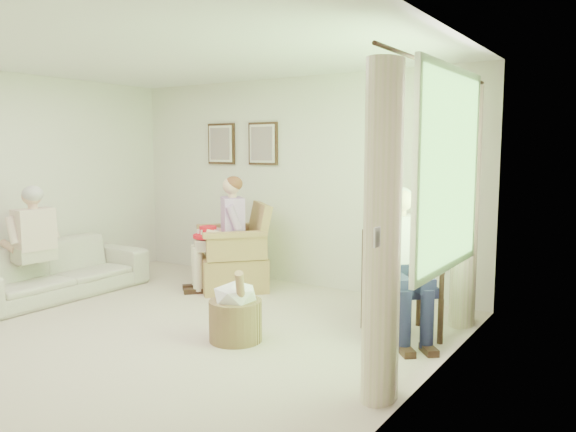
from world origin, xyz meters
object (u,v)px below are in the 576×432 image
object	(u,v)px
sofa	(54,270)
person_wicker	(227,226)
wicker_armchair	(234,261)
red_hat	(208,234)
wood_armchair	(405,280)
person_sofa	(29,238)
hatbox	(236,311)
person_dark	(399,253)

from	to	relation	value
sofa	person_wicker	xyz separation A→B (m)	(1.50, 1.33, 0.48)
wicker_armchair	person_wicker	xyz separation A→B (m)	(0.00, -0.14, 0.46)
red_hat	wood_armchair	bearing A→B (deg)	-4.52
sofa	person_wicker	bearing A→B (deg)	-48.30
person_sofa	wicker_armchair	bearing A→B (deg)	144.54
wood_armchair	red_hat	size ratio (longest dim) A/B	2.58
wood_armchair	person_wicker	world-z (taller)	person_wicker
hatbox	wood_armchair	bearing A→B (deg)	40.86
sofa	hatbox	world-z (taller)	hatbox
sofa	wood_armchair	bearing A→B (deg)	-75.71
wood_armchair	red_hat	bearing A→B (deg)	134.15
person_dark	wood_armchair	bearing A→B (deg)	48.66
person_wicker	red_hat	bearing A→B (deg)	-99.58
sofa	hatbox	size ratio (longest dim) A/B	3.09
sofa	red_hat	world-z (taller)	red_hat
sofa	wicker_armchair	bearing A→B (deg)	-45.46
person_wicker	wicker_armchair	bearing A→B (deg)	132.43
sofa	person_sofa	xyz separation A→B (m)	(-0.00, -0.29, 0.42)
sofa	person_dark	bearing A→B (deg)	-77.87
hatbox	sofa	bearing A→B (deg)	179.36
hatbox	wicker_armchair	bearing A→B (deg)	129.02
wicker_armchair	red_hat	size ratio (longest dim) A/B	2.91
wicker_armchair	hatbox	distance (m)	1.94
wicker_armchair	sofa	world-z (taller)	wicker_armchair
wicker_armchair	red_hat	distance (m)	0.49
person_sofa	hatbox	bearing A→B (deg)	100.32
person_wicker	person_sofa	xyz separation A→B (m)	(-1.50, -1.62, -0.06)
person_sofa	sofa	bearing A→B (deg)	-175.10
wicker_armchair	hatbox	size ratio (longest dim) A/B	1.51
wood_armchair	person_dark	size ratio (longest dim) A/B	0.69
wood_armchair	person_sofa	size ratio (longest dim) A/B	0.73
red_hat	person_dark	bearing A→B (deg)	-7.93
person_sofa	red_hat	xyz separation A→B (m)	(1.32, 1.49, -0.03)
wicker_armchair	person_wicker	world-z (taller)	person_wicker
person_dark	hatbox	distance (m)	1.56
person_dark	red_hat	size ratio (longest dim) A/B	3.72
wicker_armchair	person_sofa	xyz separation A→B (m)	(-1.50, -1.76, 0.40)
wood_armchair	person_wicker	size ratio (longest dim) A/B	0.69
wood_armchair	person_wicker	xyz separation A→B (m)	(-2.40, 0.34, 0.28)
wood_armchair	hatbox	xyz separation A→B (m)	(-1.18, -1.02, -0.24)
sofa	person_sofa	size ratio (longest dim) A/B	1.69
sofa	hatbox	distance (m)	2.72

